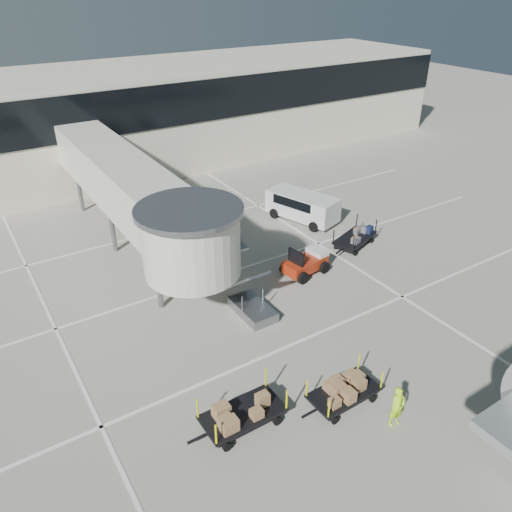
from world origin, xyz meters
The scene contains 10 objects.
ground centered at (0.00, 0.00, 0.00)m, with size 140.00×140.00×0.00m, color #A09C8F.
lane_markings centered at (-0.67, 9.33, 0.01)m, with size 40.00×30.00×0.02m.
terminal centered at (-0.35, 29.94, 4.11)m, with size 64.00×12.11×15.20m.
jet_bridge centered at (-3.97, 12.26, 4.28)m, with size 5.70×20.40×6.03m.
baggage_tug centered at (3.20, 6.69, 0.62)m, with size 2.77×1.99×1.71m.
suitcase_cart centered at (7.74, 7.60, 0.50)m, with size 3.76×2.39×1.45m.
box_cart_near centered at (-1.47, -1.84, 0.55)m, with size 3.51×1.46×1.37m.
box_cart_far centered at (-5.33, -0.70, 0.55)m, with size 3.83×1.56×1.50m.
ground_worker centered at (-0.63, -3.78, 0.88)m, with size 0.64×0.42×1.75m, color #A3E317.
minivan centered at (7.20, 12.50, 1.12)m, with size 3.38×5.28×1.86m.
Camera 1 is at (-12.14, -12.11, 14.80)m, focal length 35.00 mm.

